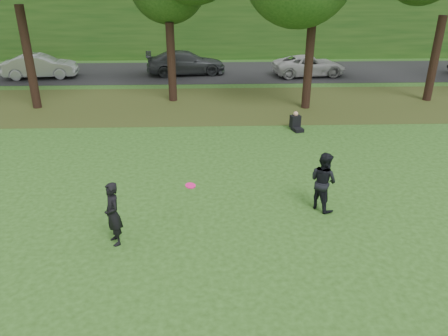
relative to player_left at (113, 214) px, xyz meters
name	(u,v)px	position (x,y,z in m)	size (l,w,h in m)	color
ground	(250,245)	(3.55, -0.24, -0.87)	(120.00, 120.00, 0.00)	#264716
leaf_litter	(228,105)	(3.55, 12.76, -0.87)	(60.00, 7.00, 0.01)	#49411A
street	(223,72)	(3.55, 20.76, -0.86)	(70.00, 7.00, 0.02)	black
far_hedge	(221,25)	(3.55, 26.76, 1.63)	(70.00, 3.00, 5.00)	#1A4313
player_left	(113,214)	(0.00, 0.00, 0.00)	(0.64, 0.42, 1.75)	black
player_right	(323,181)	(5.87, 1.63, 0.04)	(0.88, 0.69, 1.82)	black
parked_cars	(210,64)	(2.61, 19.73, -0.13)	(39.64, 3.55, 1.54)	black
frisbee	(190,186)	(2.01, 0.27, 0.65)	(0.38, 0.38, 0.06)	#FE157D
seated_person	(296,123)	(6.41, 8.70, -0.56)	(0.58, 0.81, 0.83)	black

